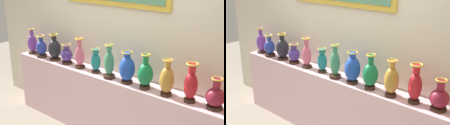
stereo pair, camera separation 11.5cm
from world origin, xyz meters
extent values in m
cube|color=beige|center=(0.00, 0.00, 0.44)|extent=(3.44, 0.32, 0.88)
cube|color=beige|center=(0.00, 0.22, 1.41)|extent=(5.15, 0.10, 2.82)
cylinder|color=#382319|center=(-1.57, -0.03, 0.89)|extent=(0.14, 0.14, 0.03)
ellipsoid|color=#6B3393|center=(-1.57, -0.03, 1.04)|extent=(0.14, 0.14, 0.26)
cylinder|color=#6B3393|center=(-1.57, -0.03, 1.21)|extent=(0.06, 0.06, 0.09)
torus|color=gold|center=(-1.57, -0.03, 1.26)|extent=(0.10, 0.10, 0.02)
cylinder|color=#382319|center=(-1.32, -0.05, 0.90)|extent=(0.15, 0.15, 0.04)
ellipsoid|color=#263899|center=(-1.32, -0.05, 1.02)|extent=(0.16, 0.16, 0.21)
cylinder|color=#263899|center=(-1.32, -0.05, 1.16)|extent=(0.06, 0.06, 0.07)
torus|color=gold|center=(-1.32, -0.05, 1.20)|extent=(0.12, 0.12, 0.02)
cylinder|color=#382319|center=(-1.06, -0.02, 0.89)|extent=(0.16, 0.16, 0.03)
ellipsoid|color=black|center=(-1.06, -0.02, 1.04)|extent=(0.18, 0.18, 0.27)
cylinder|color=black|center=(-1.06, -0.02, 1.21)|extent=(0.07, 0.07, 0.07)
torus|color=gold|center=(-1.06, -0.02, 1.25)|extent=(0.13, 0.13, 0.02)
cylinder|color=#382319|center=(-0.80, -0.02, 0.89)|extent=(0.15, 0.15, 0.03)
ellipsoid|color=#3F2D7F|center=(-0.80, -0.02, 1.00)|extent=(0.16, 0.16, 0.19)
cylinder|color=#3F2D7F|center=(-0.80, -0.02, 1.13)|extent=(0.08, 0.08, 0.06)
torus|color=gold|center=(-0.80, -0.02, 1.15)|extent=(0.13, 0.13, 0.02)
cylinder|color=#382319|center=(-0.53, -0.03, 0.89)|extent=(0.13, 0.13, 0.03)
ellipsoid|color=#CC5972|center=(-0.53, -0.03, 1.04)|extent=(0.12, 0.12, 0.27)
cylinder|color=#CC5972|center=(-0.53, -0.03, 1.23)|extent=(0.06, 0.06, 0.10)
torus|color=gold|center=(-0.53, -0.03, 1.28)|extent=(0.12, 0.12, 0.02)
cylinder|color=#382319|center=(-0.25, -0.02, 0.89)|extent=(0.11, 0.11, 0.03)
ellipsoid|color=#19727A|center=(-0.25, -0.02, 1.02)|extent=(0.12, 0.12, 0.23)
cylinder|color=#19727A|center=(-0.25, -0.02, 1.16)|extent=(0.08, 0.08, 0.06)
torus|color=gold|center=(-0.25, -0.02, 1.19)|extent=(0.12, 0.12, 0.01)
cylinder|color=#382319|center=(0.00, -0.05, 0.90)|extent=(0.14, 0.14, 0.04)
ellipsoid|color=#388C60|center=(0.00, -0.05, 1.06)|extent=(0.12, 0.12, 0.30)
cylinder|color=#388C60|center=(0.00, -0.05, 1.25)|extent=(0.06, 0.06, 0.08)
torus|color=gold|center=(0.00, -0.05, 1.29)|extent=(0.11, 0.11, 0.02)
cylinder|color=#382319|center=(0.26, -0.04, 0.89)|extent=(0.14, 0.14, 0.03)
ellipsoid|color=#1E47B2|center=(0.26, -0.04, 1.06)|extent=(0.19, 0.19, 0.29)
cylinder|color=#1E47B2|center=(0.26, -0.04, 1.23)|extent=(0.08, 0.08, 0.05)
torus|color=gold|center=(0.26, -0.04, 1.26)|extent=(0.13, 0.13, 0.01)
cylinder|color=#382319|center=(0.52, -0.04, 0.90)|extent=(0.12, 0.12, 0.04)
ellipsoid|color=#14723D|center=(0.52, -0.04, 1.05)|extent=(0.17, 0.17, 0.26)
cylinder|color=#14723D|center=(0.52, -0.04, 1.23)|extent=(0.06, 0.06, 0.10)
torus|color=gold|center=(0.52, -0.04, 1.28)|extent=(0.11, 0.11, 0.02)
cylinder|color=#382319|center=(0.80, -0.05, 0.90)|extent=(0.12, 0.12, 0.03)
ellipsoid|color=#B27F2D|center=(0.80, -0.05, 1.06)|extent=(0.16, 0.16, 0.29)
cylinder|color=#B27F2D|center=(0.80, -0.05, 1.24)|extent=(0.06, 0.06, 0.08)
torus|color=gold|center=(0.80, -0.05, 1.28)|extent=(0.11, 0.11, 0.01)
cylinder|color=#382319|center=(1.06, -0.03, 0.90)|extent=(0.11, 0.11, 0.03)
ellipsoid|color=red|center=(1.06, -0.03, 1.05)|extent=(0.14, 0.14, 0.28)
cylinder|color=red|center=(1.06, -0.03, 1.24)|extent=(0.07, 0.07, 0.09)
torus|color=gold|center=(1.06, -0.03, 1.29)|extent=(0.13, 0.13, 0.02)
cylinder|color=#382319|center=(1.31, -0.01, 0.89)|extent=(0.15, 0.15, 0.03)
ellipsoid|color=maroon|center=(1.31, -0.01, 1.00)|extent=(0.19, 0.19, 0.19)
cylinder|color=maroon|center=(1.31, -0.01, 1.14)|extent=(0.07, 0.07, 0.10)
torus|color=gold|center=(1.31, -0.01, 1.19)|extent=(0.11, 0.11, 0.02)
camera|label=1|loc=(2.28, -2.70, 2.26)|focal=49.11mm
camera|label=2|loc=(2.37, -2.63, 2.26)|focal=49.11mm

